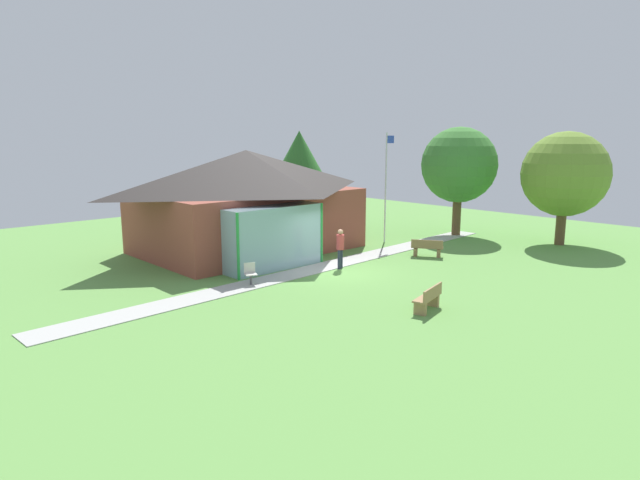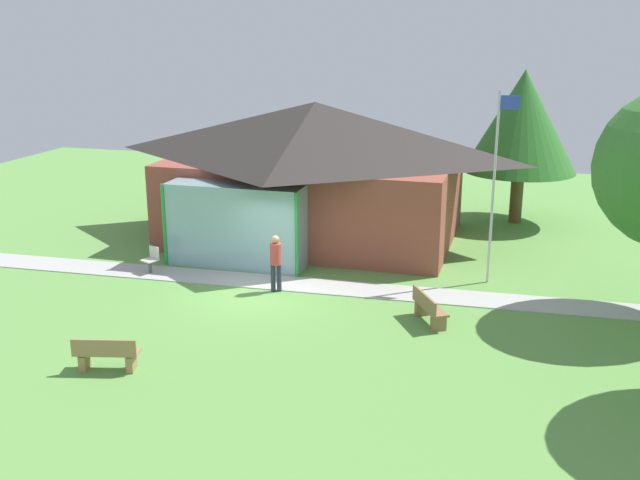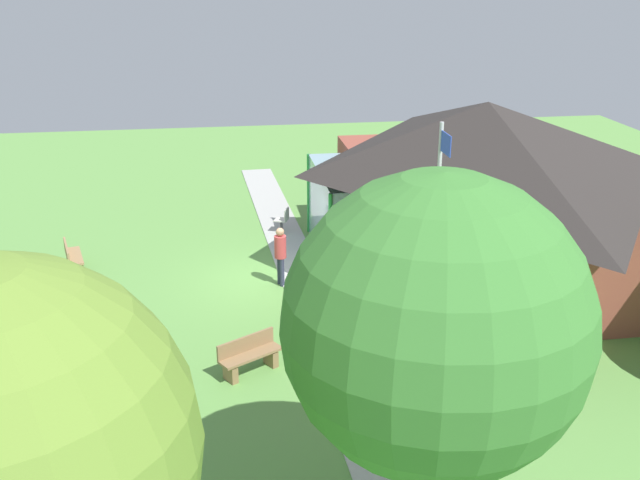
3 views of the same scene
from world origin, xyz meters
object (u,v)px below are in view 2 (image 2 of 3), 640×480
(patio_chair_west, at_px, (151,260))
(visitor_on_path, at_px, (276,259))
(flagpole, at_px, (495,180))
(pavilion, at_px, (313,169))
(tree_behind_pavilion_right, at_px, (522,122))
(bench_front_center, at_px, (106,355))
(bench_mid_right, at_px, (429,309))

(patio_chair_west, distance_m, visitor_on_path, 4.50)
(flagpole, bearing_deg, pavilion, 153.59)
(pavilion, relative_size, tree_behind_pavilion_right, 1.84)
(bench_front_center, height_order, visitor_on_path, visitor_on_path)
(flagpole, bearing_deg, visitor_on_path, -156.90)
(bench_front_center, xyz_separation_m, patio_chair_west, (-2.43, 6.61, 0.01))
(bench_mid_right, distance_m, tree_behind_pavilion_right, 12.21)
(bench_front_center, bearing_deg, pavilion, 69.68)
(flagpole, relative_size, visitor_on_path, 3.38)
(pavilion, bearing_deg, flagpole, -26.41)
(visitor_on_path, relative_size, tree_behind_pavilion_right, 0.29)
(bench_mid_right, relative_size, patio_chair_west, 1.76)
(pavilion, xyz_separation_m, flagpole, (6.69, -3.32, 0.63))
(flagpole, xyz_separation_m, bench_mid_right, (-1.34, -3.77, -2.84))
(pavilion, xyz_separation_m, bench_front_center, (-1.38, -12.01, -2.21))
(patio_chair_west, xyz_separation_m, tree_behind_pavilion_right, (11.04, 9.80, 3.64))
(patio_chair_west, bearing_deg, visitor_on_path, -163.35)
(pavilion, distance_m, bench_mid_right, 9.15)
(pavilion, height_order, visitor_on_path, pavilion)
(pavilion, distance_m, patio_chair_west, 6.96)
(bench_mid_right, relative_size, bench_front_center, 0.97)
(bench_mid_right, distance_m, visitor_on_path, 4.92)
(tree_behind_pavilion_right, bearing_deg, patio_chair_west, -138.42)
(flagpole, relative_size, bench_mid_right, 3.89)
(patio_chair_west, distance_m, tree_behind_pavilion_right, 15.20)
(bench_mid_right, bearing_deg, tree_behind_pavilion_right, 139.90)
(flagpole, height_order, bench_mid_right, flagpole)
(pavilion, height_order, flagpole, flagpole)
(tree_behind_pavilion_right, bearing_deg, bench_mid_right, -99.30)
(flagpole, relative_size, bench_front_center, 3.77)
(flagpole, relative_size, patio_chair_west, 6.85)
(bench_front_center, height_order, tree_behind_pavilion_right, tree_behind_pavilion_right)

